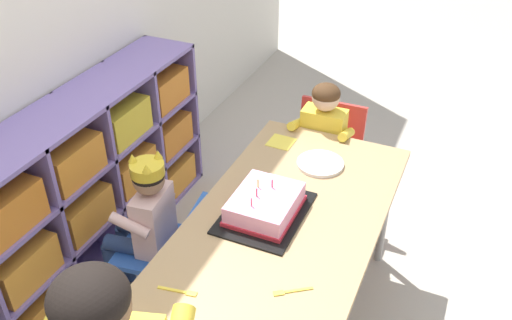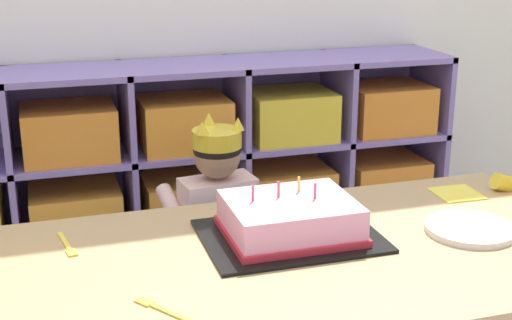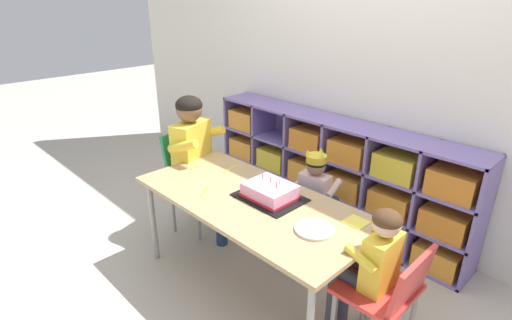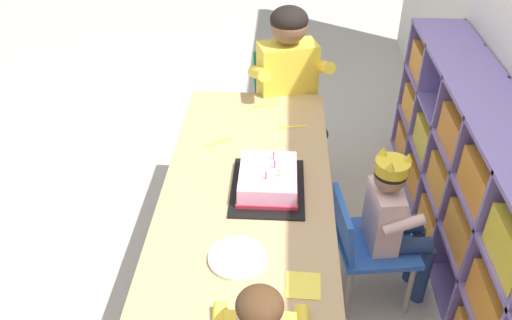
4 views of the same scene
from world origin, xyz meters
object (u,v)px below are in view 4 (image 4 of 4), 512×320
Objects in this scene: fork_scattered_mid_table at (291,127)px; fork_near_cake_tray at (220,141)px; activity_table at (248,186)px; classroom_chair_adult_side at (283,108)px; birthday_cake_on_tray at (268,181)px; classroom_chair_blue at (365,241)px; paper_plate_stack at (237,258)px; fork_near_child_seat at (264,105)px; child_with_crown at (393,213)px; adult_helper_seated at (290,86)px.

fork_near_cake_tray is at bearing -165.73° from fork_scattered_mid_table.
fork_near_cake_tray is (-0.26, -0.15, 0.05)m from activity_table.
birthday_cake_on_tray is (0.93, -0.05, 0.19)m from classroom_chair_adult_side.
birthday_cake_on_tray is (0.03, -0.43, 0.34)m from classroom_chair_blue.
birthday_cake_on_tray is 0.41m from fork_near_cake_tray.
classroom_chair_blue is at bearing 85.95° from activity_table.
paper_plate_stack is 0.75m from fork_near_cake_tray.
classroom_chair_adult_side reaches higher than fork_near_child_seat.
fork_scattered_mid_table is 1.09× the size of fork_near_child_seat.
classroom_chair_blue is at bearing 94.62° from birthday_cake_on_tray.
child_with_crown is 0.63m from fork_scattered_mid_table.
fork_near_cake_tray is (0.14, -0.33, 0.00)m from fork_scattered_mid_table.
classroom_chair_adult_side is at bearing 170.78° from activity_table.
fork_near_child_seat is at bearing -176.56° from birthday_cake_on_tray.
classroom_chair_adult_side is 0.23m from adult_helper_seated.
activity_table is at bearing 80.13° from child_with_crown.
birthday_cake_on_tray is 2.88× the size of fork_scattered_mid_table.
child_with_crown is (-0.01, 0.10, 0.16)m from classroom_chair_blue.
classroom_chair_adult_side reaches higher than fork_near_cake_tray.
fork_scattered_mid_table is (-0.44, -0.34, 0.31)m from classroom_chair_blue.
child_with_crown reaches higher than paper_plate_stack.
activity_table is at bearing -116.28° from classroom_chair_adult_side.
fork_scattered_mid_table is (-0.48, 0.10, -0.04)m from birthday_cake_on_tray.
child_with_crown is at bearing 124.38° from fork_near_cake_tray.
classroom_chair_blue is 4.08× the size of fork_scattered_mid_table.
adult_helper_seated is at bearing -158.93° from fork_near_cake_tray.
child_with_crown reaches higher than activity_table.
adult_helper_seated is at bearing 27.99° from fork_near_child_seat.
adult_helper_seated is at bearing 166.76° from activity_table.
birthday_cake_on_tray reaches higher than paper_plate_stack.
classroom_chair_blue is 0.69× the size of child_with_crown.
classroom_chair_adult_side is 1.35m from paper_plate_stack.
adult_helper_seated is (0.12, 0.04, 0.19)m from classroom_chair_adult_side.
fork_scattered_mid_table is at bearing 168.63° from birthday_cake_on_tray.
adult_helper_seated is 1.23m from paper_plate_stack.
adult_helper_seated reaches higher than birthday_cake_on_tray.
paper_plate_stack reaches higher than fork_scattered_mid_table.
fork_near_child_seat is at bearing 175.91° from activity_table.
child_with_crown is 1.00× the size of classroom_chair_adult_side.
classroom_chair_blue is 4.46× the size of fork_near_child_seat.
classroom_chair_adult_side reaches higher than classroom_chair_blue.
fork_near_cake_tray reaches higher than classroom_chair_blue.
child_with_crown is 0.73× the size of adult_helper_seated.
classroom_chair_adult_side is 3.91× the size of paper_plate_stack.
fork_near_cake_tray and fork_near_child_seat have the same top height.
child_with_crown is 6.45× the size of fork_near_child_seat.
classroom_chair_adult_side is at bearing 90.00° from adult_helper_seated.
fork_near_child_seat is at bearing -151.35° from adult_helper_seated.
birthday_cake_on_tray is 0.49m from fork_scattered_mid_table.
fork_near_cake_tray is (-0.29, -0.76, 0.15)m from child_with_crown.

